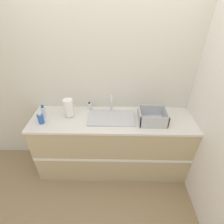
# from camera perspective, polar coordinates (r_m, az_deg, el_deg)

# --- Properties ---
(ground_plane) EXTENTS (12.00, 12.00, 0.00)m
(ground_plane) POSITION_cam_1_polar(r_m,az_deg,el_deg) (2.69, 0.04, -21.62)
(ground_plane) COLOR #937A56
(wall_back) EXTENTS (4.46, 0.06, 2.60)m
(wall_back) POSITION_cam_1_polar(r_m,az_deg,el_deg) (2.30, 0.34, 10.49)
(wall_back) COLOR beige
(wall_back) RESTS_ON ground_plane
(wall_right) EXTENTS (0.06, 2.56, 2.60)m
(wall_right) POSITION_cam_1_polar(r_m,az_deg,el_deg) (2.26, 28.31, 5.85)
(wall_right) COLOR silver
(wall_right) RESTS_ON ground_plane
(counter_cabinet) EXTENTS (2.08, 0.59, 0.91)m
(counter_cabinet) POSITION_cam_1_polar(r_m,az_deg,el_deg) (2.52, 0.17, -10.46)
(counter_cabinet) COLOR tan
(counter_cabinet) RESTS_ON ground_plane
(sink) EXTENTS (0.59, 0.33, 0.26)m
(sink) POSITION_cam_1_polar(r_m,az_deg,el_deg) (2.22, -0.24, -1.68)
(sink) COLOR silver
(sink) RESTS_ON counter_cabinet
(paper_towel_roll) EXTENTS (0.12, 0.12, 0.24)m
(paper_towel_roll) POSITION_cam_1_polar(r_m,az_deg,el_deg) (2.27, -13.98, 1.34)
(paper_towel_roll) COLOR #4C4C51
(paper_towel_roll) RESTS_ON counter_cabinet
(dish_rack) EXTENTS (0.34, 0.28, 0.16)m
(dish_rack) POSITION_cam_1_polar(r_m,az_deg,el_deg) (2.20, 13.03, -1.82)
(dish_rack) COLOR #B7BABF
(dish_rack) RESTS_ON counter_cabinet
(bottle_blue) EXTENTS (0.07, 0.07, 0.15)m
(bottle_blue) POSITION_cam_1_polar(r_m,az_deg,el_deg) (2.29, -22.26, -1.98)
(bottle_blue) COLOR #2D56B7
(bottle_blue) RESTS_ON counter_cabinet
(bottle_clear) EXTENTS (0.06, 0.06, 0.17)m
(bottle_clear) POSITION_cam_1_polar(r_m,az_deg,el_deg) (2.38, -21.41, 0.06)
(bottle_clear) COLOR silver
(bottle_clear) RESTS_ON counter_cabinet
(soap_dispenser) EXTENTS (0.06, 0.06, 0.11)m
(soap_dispenser) POSITION_cam_1_polar(r_m,az_deg,el_deg) (2.39, -7.36, 1.87)
(soap_dispenser) COLOR silver
(soap_dispenser) RESTS_ON counter_cabinet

